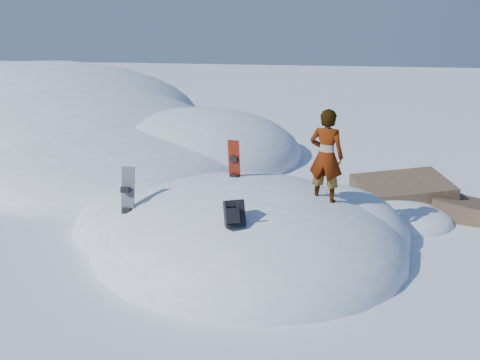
% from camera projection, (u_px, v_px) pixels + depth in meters
% --- Properties ---
extents(ground, '(120.00, 120.00, 0.00)m').
position_uv_depth(ground, '(247.00, 246.00, 10.48)').
color(ground, white).
rests_on(ground, ground).
extents(snow_mound, '(8.00, 6.00, 3.00)m').
position_uv_depth(snow_mound, '(241.00, 241.00, 10.74)').
color(snow_mound, white).
rests_on(snow_mound, ground).
extents(snow_ridge, '(21.50, 18.50, 6.40)m').
position_uv_depth(snow_ridge, '(72.00, 135.00, 21.84)').
color(snow_ridge, white).
rests_on(snow_ridge, ground).
extents(rock_outcrop, '(4.68, 4.41, 1.68)m').
position_uv_depth(rock_outcrop, '(406.00, 211.00, 12.48)').
color(rock_outcrop, brown).
rests_on(rock_outcrop, ground).
extents(snowboard_red, '(0.29, 0.23, 1.41)m').
position_uv_depth(snowboard_red, '(234.00, 170.00, 10.49)').
color(snowboard_red, red).
rests_on(snowboard_red, snow_mound).
extents(snowboard_dark, '(0.29, 0.31, 1.51)m').
position_uv_depth(snowboard_dark, '(127.00, 202.00, 9.78)').
color(snowboard_dark, black).
rests_on(snowboard_dark, snow_mound).
extents(backpack, '(0.49, 0.56, 0.59)m').
position_uv_depth(backpack, '(234.00, 214.00, 8.44)').
color(backpack, black).
rests_on(backpack, snow_mound).
extents(gear_pile, '(0.86, 0.73, 0.23)m').
position_uv_depth(gear_pile, '(126.00, 256.00, 9.76)').
color(gear_pile, black).
rests_on(gear_pile, ground).
extents(person, '(0.79, 0.62, 1.92)m').
position_uv_depth(person, '(326.00, 156.00, 9.38)').
color(person, slate).
rests_on(person, snow_mound).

